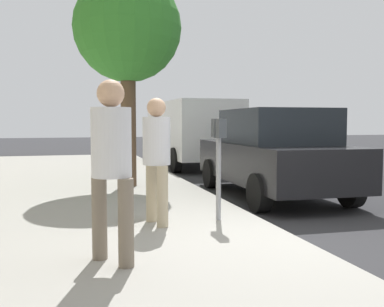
{
  "coord_description": "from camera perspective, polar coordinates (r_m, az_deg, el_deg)",
  "views": [
    {
      "loc": [
        -4.83,
        2.59,
        1.51
      ],
      "look_at": [
        1.43,
        0.86,
        1.05
      ],
      "focal_mm": 41.18,
      "sensor_mm": 36.0,
      "label": 1
    }
  ],
  "objects": [
    {
      "name": "parked_sedan_near",
      "position": [
        9.02,
        10.48,
        0.08
      ],
      "size": [
        4.44,
        2.05,
        1.77
      ],
      "color": "black",
      "rests_on": "ground_plane"
    },
    {
      "name": "ground_plane",
      "position": [
        5.68,
        12.56,
        -11.47
      ],
      "size": [
        80.0,
        80.0,
        0.0
      ],
      "primitive_type": "plane",
      "color": "#2B2B2D",
      "rests_on": "ground"
    },
    {
      "name": "pedestrian_bystander",
      "position": [
        4.27,
        -10.39,
        -0.31
      ],
      "size": [
        0.46,
        0.38,
        1.77
      ],
      "rotation": [
        0.0,
        0.0,
        -0.95
      ],
      "color": "#726656",
      "rests_on": "sidewalk_slab"
    },
    {
      "name": "street_tree",
      "position": [
        9.64,
        -8.35,
        15.55
      ],
      "size": [
        2.25,
        2.25,
        4.46
      ],
      "color": "brown",
      "rests_on": "sidewalk_slab"
    },
    {
      "name": "parking_meter",
      "position": [
        6.1,
        3.48,
        0.8
      ],
      "size": [
        0.36,
        0.12,
        1.41
      ],
      "color": "gray",
      "rests_on": "sidewalk_slab"
    },
    {
      "name": "sidewalk_slab",
      "position": [
        5.05,
        -19.93,
        -12.71
      ],
      "size": [
        28.0,
        6.0,
        0.15
      ],
      "primitive_type": "cube",
      "color": "gray",
      "rests_on": "ground_plane"
    },
    {
      "name": "pedestrian_at_meter",
      "position": [
        5.85,
        -4.61,
        0.28
      ],
      "size": [
        0.51,
        0.37,
        1.68
      ],
      "rotation": [
        0.0,
        0.0,
        -1.35
      ],
      "color": "tan",
      "rests_on": "sidewalk_slab"
    },
    {
      "name": "parked_van_far",
      "position": [
        14.96,
        -0.16,
        3.1
      ],
      "size": [
        5.22,
        2.17,
        2.18
      ],
      "color": "silver",
      "rests_on": "ground_plane"
    }
  ]
}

